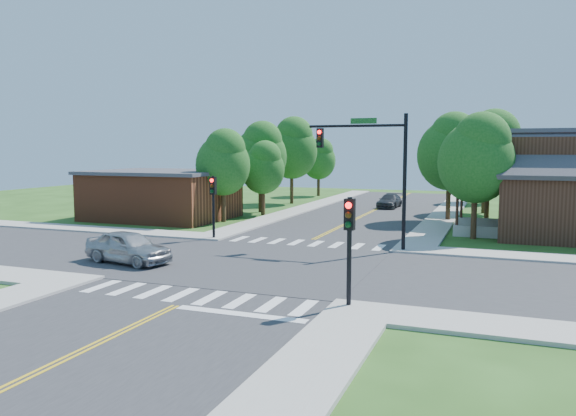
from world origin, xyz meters
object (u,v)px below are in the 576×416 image
at_px(car_dgrey, 389,201).
at_px(signal_mast_ne, 373,159).
at_px(signal_pole_nw, 213,195).
at_px(car_silver, 128,248).
at_px(signal_pole_se, 349,231).

bearing_deg(car_dgrey, signal_mast_ne, -80.04).
height_order(signal_pole_nw, car_dgrey, signal_pole_nw).
bearing_deg(signal_mast_ne, car_silver, -142.59).
bearing_deg(car_dgrey, signal_pole_se, -79.89).
distance_m(signal_mast_ne, signal_pole_nw, 9.76).
height_order(signal_mast_ne, signal_pole_se, signal_mast_ne).
distance_m(signal_mast_ne, car_dgrey, 22.13).
distance_m(signal_pole_nw, car_dgrey, 22.55).
xyz_separation_m(signal_pole_se, car_silver, (-11.62, 3.61, -1.90)).
xyz_separation_m(signal_mast_ne, signal_pole_nw, (-9.51, -0.01, -2.19)).
relative_size(signal_mast_ne, signal_pole_nw, 1.89).
distance_m(signal_mast_ne, signal_pole_se, 11.55).
height_order(signal_pole_nw, car_silver, signal_pole_nw).
bearing_deg(signal_mast_ne, signal_pole_nw, -179.93).
relative_size(signal_pole_se, signal_pole_nw, 1.00).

